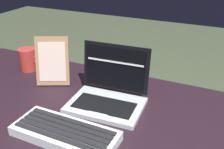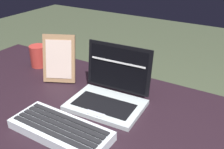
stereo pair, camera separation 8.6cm
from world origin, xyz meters
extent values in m
cube|color=black|center=(0.00, 0.00, 0.72)|extent=(1.74, 0.66, 0.03)
cylinder|color=black|center=(-0.81, 0.27, 0.35)|extent=(0.06, 0.06, 0.71)
cube|color=#B2BCBD|center=(-0.09, 0.04, 0.74)|extent=(0.27, 0.19, 0.02)
cube|color=black|center=(-0.09, 0.03, 0.75)|extent=(0.22, 0.11, 0.00)
cube|color=#B0B4C6|center=(-0.08, -0.03, 0.75)|extent=(0.07, 0.03, 0.00)
cube|color=black|center=(-0.09, 0.14, 0.85)|extent=(0.25, 0.04, 0.17)
cube|color=black|center=(-0.09, 0.14, 0.85)|extent=(0.23, 0.03, 0.15)
cube|color=silver|center=(-0.09, 0.13, 0.87)|extent=(0.21, 0.01, 0.01)
cube|color=silver|center=(-0.13, -0.15, 0.75)|extent=(0.32, 0.13, 0.03)
cube|color=black|center=(-0.13, -0.19, 0.77)|extent=(0.29, 0.02, 0.00)
cube|color=black|center=(-0.13, -0.17, 0.77)|extent=(0.29, 0.02, 0.00)
cube|color=black|center=(-0.13, -0.15, 0.77)|extent=(0.29, 0.02, 0.00)
cube|color=black|center=(-0.13, -0.13, 0.77)|extent=(0.29, 0.02, 0.00)
cube|color=black|center=(-0.13, -0.11, 0.77)|extent=(0.29, 0.02, 0.00)
cube|color=#926C4A|center=(-0.36, 0.12, 0.83)|extent=(0.15, 0.11, 0.19)
cube|color=#C6AD9F|center=(-0.36, 0.11, 0.83)|extent=(0.11, 0.08, 0.15)
cube|color=#926C4A|center=(-0.37, 0.15, 0.75)|extent=(0.02, 0.02, 0.03)
cylinder|color=#B1332D|center=(-0.54, 0.18, 0.79)|extent=(0.08, 0.08, 0.10)
torus|color=#B1332D|center=(-0.49, 0.18, 0.79)|extent=(0.05, 0.01, 0.05)
camera|label=1|loc=(0.25, -0.65, 1.25)|focal=41.87mm
camera|label=2|loc=(0.33, -0.61, 1.25)|focal=41.87mm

